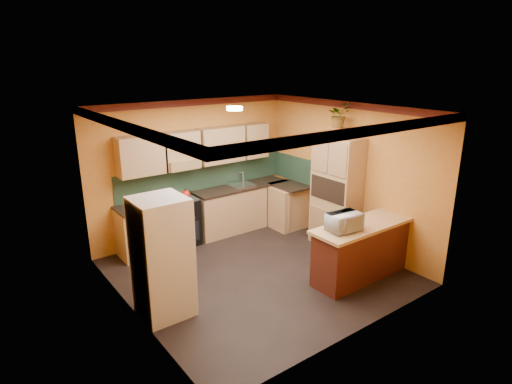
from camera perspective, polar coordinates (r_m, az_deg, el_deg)
room_shell at (r=6.82m, az=-1.15°, el=6.07°), size 4.24×4.24×2.72m
base_cabinets_back at (r=8.58m, az=-6.24°, el=-3.11°), size 3.65×0.60×0.88m
countertop_back at (r=8.43m, az=-6.34°, el=-0.18°), size 3.65×0.62×0.04m
stove at (r=8.30m, az=-9.96°, el=-3.88°), size 0.58×0.58×0.91m
kettle at (r=8.12m, az=-9.37°, el=-0.25°), size 0.21×0.21×0.18m
sink at (r=8.82m, az=-2.01°, el=0.94°), size 0.48×0.40×0.03m
base_cabinets_right at (r=9.06m, az=4.55°, el=-1.95°), size 0.60×0.80×0.88m
countertop_right at (r=8.92m, az=4.62°, el=0.84°), size 0.62×0.80×0.04m
fridge at (r=5.98m, az=-12.43°, el=-8.54°), size 0.68×0.66×1.70m
pantry at (r=8.07m, az=10.66°, el=-0.07°), size 0.48×0.90×2.10m
fern_pot at (r=7.84m, az=10.85°, el=7.92°), size 0.22×0.22×0.16m
fern at (r=7.80m, az=10.97°, el=10.07°), size 0.41×0.37×0.43m
breakfast_bar at (r=7.19m, az=14.03°, el=-7.71°), size 1.80×0.55×0.88m
bar_top at (r=7.01m, az=14.31°, el=-4.26°), size 1.90×0.65×0.05m
microwave at (r=6.59m, az=11.67°, el=-3.93°), size 0.54×0.39×0.28m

